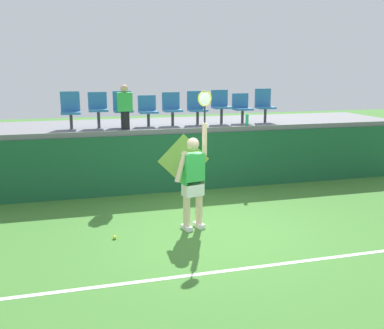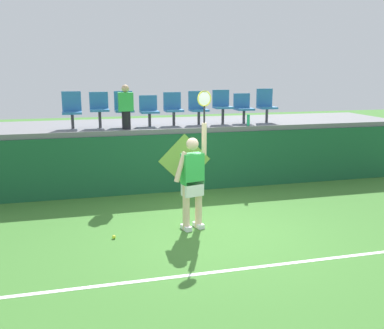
% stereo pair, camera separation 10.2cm
% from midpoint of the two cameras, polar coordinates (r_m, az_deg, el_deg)
% --- Properties ---
extents(ground_plane, '(40.00, 40.00, 0.00)m').
position_cam_midpoint_polar(ground_plane, '(7.94, 3.45, -8.83)').
color(ground_plane, '#3D752D').
extents(court_back_wall, '(12.26, 0.20, 1.39)m').
position_cam_midpoint_polar(court_back_wall, '(10.35, -1.28, 0.30)').
color(court_back_wall, '#195633').
rests_on(court_back_wall, ground_plane).
extents(spectator_platform, '(12.26, 2.45, 0.12)m').
position_cam_midpoint_polar(spectator_platform, '(11.35, -2.65, 5.25)').
color(spectator_platform, slate).
rests_on(spectator_platform, court_back_wall).
extents(court_baseline_stripe, '(11.04, 0.08, 0.01)m').
position_cam_midpoint_polar(court_baseline_stripe, '(6.62, 7.60, -13.42)').
color(court_baseline_stripe, white).
rests_on(court_baseline_stripe, ground_plane).
extents(tennis_player, '(0.74, 0.35, 2.52)m').
position_cam_midpoint_polar(tennis_player, '(7.78, 0.47, -1.85)').
color(tennis_player, white).
rests_on(tennis_player, ground_plane).
extents(tennis_ball, '(0.07, 0.07, 0.07)m').
position_cam_midpoint_polar(tennis_ball, '(7.71, -9.89, -9.39)').
color(tennis_ball, '#D1E533').
rests_on(tennis_ball, ground_plane).
extents(water_bottle, '(0.08, 0.08, 0.28)m').
position_cam_midpoint_polar(water_bottle, '(10.77, 7.71, 5.83)').
color(water_bottle, '#26B272').
rests_on(water_bottle, spectator_platform).
extents(stadium_chair_0, '(0.44, 0.42, 0.86)m').
position_cam_midpoint_polar(stadium_chair_0, '(10.54, -15.29, 7.13)').
color(stadium_chair_0, '#38383D').
rests_on(stadium_chair_0, spectator_platform).
extents(stadium_chair_1, '(0.44, 0.42, 0.84)m').
position_cam_midpoint_polar(stadium_chair_1, '(10.54, -11.86, 7.39)').
color(stadium_chair_1, '#38383D').
rests_on(stadium_chair_1, spectator_platform).
extents(stadium_chair_2, '(0.44, 0.42, 0.85)m').
position_cam_midpoint_polar(stadium_chair_2, '(10.59, -8.69, 7.48)').
color(stadium_chair_2, '#38383D').
rests_on(stadium_chair_2, spectator_platform).
extents(stadium_chair_3, '(0.44, 0.42, 0.74)m').
position_cam_midpoint_polar(stadium_chair_3, '(10.67, -5.42, 7.28)').
color(stadium_chair_3, '#38383D').
rests_on(stadium_chair_3, spectator_platform).
extents(stadium_chair_4, '(0.44, 0.42, 0.81)m').
position_cam_midpoint_polar(stadium_chair_4, '(10.78, -2.24, 7.56)').
color(stadium_chair_4, '#38383D').
rests_on(stadium_chair_4, spectator_platform).
extents(stadium_chair_5, '(0.44, 0.42, 0.83)m').
position_cam_midpoint_polar(stadium_chair_5, '(10.93, 1.07, 7.66)').
color(stadium_chair_5, '#38383D').
rests_on(stadium_chair_5, spectator_platform).
extents(stadium_chair_6, '(0.44, 0.42, 0.85)m').
position_cam_midpoint_polar(stadium_chair_6, '(11.11, 4.26, 7.89)').
color(stadium_chair_6, '#38383D').
rests_on(stadium_chair_6, spectator_platform).
extents(stadium_chair_7, '(0.44, 0.42, 0.75)m').
position_cam_midpoint_polar(stadium_chair_7, '(11.31, 7.02, 7.60)').
color(stadium_chair_7, '#38383D').
rests_on(stadium_chair_7, spectator_platform).
extents(stadium_chair_8, '(0.44, 0.42, 0.87)m').
position_cam_midpoint_polar(stadium_chair_8, '(11.56, 9.98, 7.86)').
color(stadium_chair_8, '#38383D').
rests_on(stadium_chair_8, spectator_platform).
extents(spectator_0, '(0.34, 0.20, 1.02)m').
position_cam_midpoint_polar(spectator_0, '(10.15, -8.44, 7.59)').
color(spectator_0, black).
rests_on(spectator_0, spectator_platform).
extents(wall_signage_mount, '(1.27, 0.01, 1.40)m').
position_cam_midpoint_polar(wall_signage_mount, '(10.44, -0.70, -3.52)').
color(wall_signage_mount, '#195633').
rests_on(wall_signage_mount, ground_plane).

